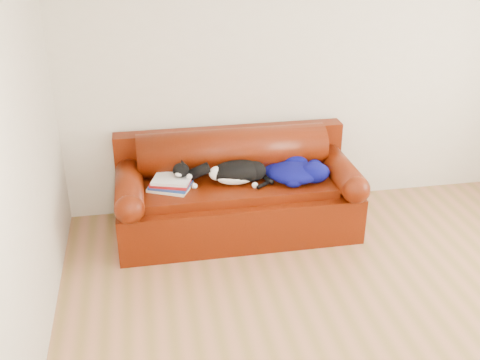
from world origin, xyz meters
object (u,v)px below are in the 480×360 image
object	(u,v)px
blanket	(296,171)
book_stack	(171,183)
sofa_base	(237,207)
cat	(237,173)

from	to	relation	value
blanket	book_stack	bearing A→B (deg)	179.69
sofa_base	cat	bearing A→B (deg)	-96.23
sofa_base	cat	size ratio (longest dim) A/B	3.10
book_stack	blanket	bearing A→B (deg)	-0.31
book_stack	blanket	size ratio (longest dim) A/B	0.76
cat	blanket	world-z (taller)	cat
sofa_base	book_stack	bearing A→B (deg)	-174.63
book_stack	blanket	world-z (taller)	blanket
sofa_base	book_stack	world-z (taller)	book_stack
sofa_base	blanket	size ratio (longest dim) A/B	3.84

